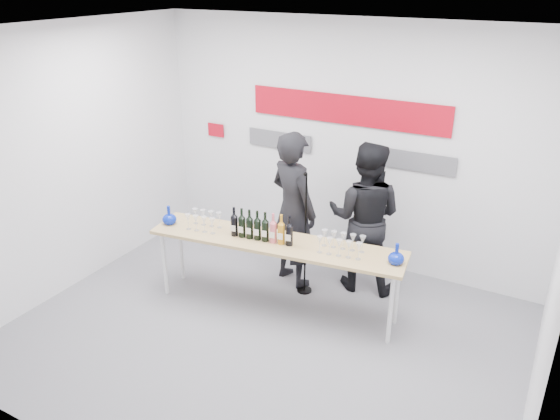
{
  "coord_description": "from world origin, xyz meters",
  "views": [
    {
      "loc": [
        2.39,
        -3.99,
        3.46
      ],
      "look_at": [
        -0.14,
        0.6,
        1.15
      ],
      "focal_mm": 35.0,
      "sensor_mm": 36.0,
      "label": 1
    }
  ],
  "objects_px": {
    "tasting_table": "(275,246)",
    "presenter_left": "(293,210)",
    "presenter_right": "(365,217)",
    "mic_stand": "(305,257)"
  },
  "relations": [
    {
      "from": "presenter_left",
      "to": "presenter_right",
      "type": "xyz_separation_m",
      "value": [
        0.77,
        0.29,
        -0.04
      ]
    },
    {
      "from": "presenter_left",
      "to": "mic_stand",
      "type": "bearing_deg",
      "value": 168.38
    },
    {
      "from": "tasting_table",
      "to": "mic_stand",
      "type": "distance_m",
      "value": 0.57
    },
    {
      "from": "tasting_table",
      "to": "mic_stand",
      "type": "relative_size",
      "value": 1.89
    },
    {
      "from": "presenter_left",
      "to": "mic_stand",
      "type": "xyz_separation_m",
      "value": [
        0.24,
        -0.16,
        -0.48
      ]
    },
    {
      "from": "tasting_table",
      "to": "presenter_left",
      "type": "height_order",
      "value": "presenter_left"
    },
    {
      "from": "presenter_right",
      "to": "mic_stand",
      "type": "relative_size",
      "value": 1.19
    },
    {
      "from": "presenter_right",
      "to": "tasting_table",
      "type": "bearing_deg",
      "value": 45.05
    },
    {
      "from": "tasting_table",
      "to": "presenter_left",
      "type": "bearing_deg",
      "value": 92.38
    },
    {
      "from": "tasting_table",
      "to": "mic_stand",
      "type": "bearing_deg",
      "value": 66.11
    }
  ]
}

